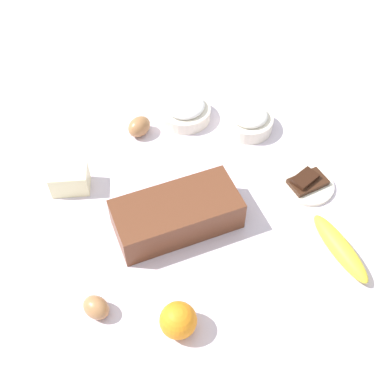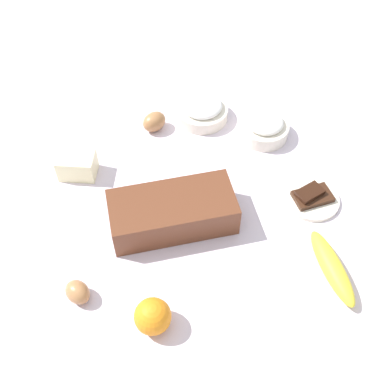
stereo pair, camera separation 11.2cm
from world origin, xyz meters
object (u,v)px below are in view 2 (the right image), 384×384
(loaf_pan, at_px, (173,211))
(egg_beside_bowl, at_px, (78,292))
(banana, at_px, (332,267))
(sugar_bowl, at_px, (202,110))
(flour_bowl, at_px, (264,127))
(egg_near_butter, at_px, (154,122))
(orange_fruit, at_px, (153,316))
(chocolate_plate, at_px, (312,198))
(butter_block, at_px, (77,165))

(loaf_pan, distance_m, egg_beside_bowl, 0.27)
(banana, xyz_separation_m, egg_beside_bowl, (0.53, -0.04, 0.00))
(sugar_bowl, distance_m, egg_beside_bowl, 0.61)
(flour_bowl, xyz_separation_m, egg_beside_bowl, (0.51, 0.39, -0.01))
(flour_bowl, height_order, egg_near_butter, flour_bowl)
(sugar_bowl, bearing_deg, orange_fruit, 69.55)
(sugar_bowl, height_order, orange_fruit, orange_fruit)
(banana, height_order, chocolate_plate, banana)
(loaf_pan, height_order, chocolate_plate, loaf_pan)
(butter_block, bearing_deg, egg_beside_bowl, 87.71)
(orange_fruit, relative_size, butter_block, 0.82)
(butter_block, xyz_separation_m, chocolate_plate, (-0.54, 0.19, -0.02))
(egg_near_butter, bearing_deg, loaf_pan, 89.66)
(egg_beside_bowl, bearing_deg, loaf_pan, -145.62)
(banana, bearing_deg, orange_fruit, 6.81)
(banana, height_order, egg_near_butter, egg_near_butter)
(flour_bowl, relative_size, chocolate_plate, 1.00)
(flour_bowl, relative_size, butter_block, 1.45)
(egg_beside_bowl, bearing_deg, banana, 175.55)
(loaf_pan, distance_m, sugar_bowl, 0.36)
(flour_bowl, relative_size, orange_fruit, 1.77)
(chocolate_plate, bearing_deg, sugar_bowl, -59.43)
(loaf_pan, height_order, butter_block, loaf_pan)
(sugar_bowl, relative_size, egg_near_butter, 2.10)
(sugar_bowl, height_order, egg_near_butter, sugar_bowl)
(sugar_bowl, height_order, butter_block, sugar_bowl)
(egg_near_butter, xyz_separation_m, egg_beside_bowl, (0.22, 0.47, -0.00))
(sugar_bowl, distance_m, butter_block, 0.37)
(loaf_pan, bearing_deg, flour_bowl, -142.07)
(loaf_pan, bearing_deg, egg_near_butter, -92.42)
(chocolate_plate, bearing_deg, butter_block, -19.47)
(egg_beside_bowl, xyz_separation_m, chocolate_plate, (-0.56, -0.15, -0.01))
(flour_bowl, xyz_separation_m, orange_fruit, (0.36, 0.48, 0.01))
(butter_block, relative_size, chocolate_plate, 0.69)
(orange_fruit, height_order, butter_block, orange_fruit)
(sugar_bowl, xyz_separation_m, butter_block, (0.34, 0.14, 0.00))
(banana, distance_m, egg_beside_bowl, 0.53)
(chocolate_plate, bearing_deg, egg_near_butter, -43.60)
(sugar_bowl, bearing_deg, loaf_pan, 67.95)
(egg_beside_bowl, bearing_deg, flour_bowl, -142.35)
(flour_bowl, xyz_separation_m, chocolate_plate, (-0.05, 0.24, -0.02))
(loaf_pan, relative_size, egg_near_butter, 4.22)
(banana, height_order, egg_beside_bowl, egg_beside_bowl)
(orange_fruit, bearing_deg, chocolate_plate, -149.88)
(banana, xyz_separation_m, chocolate_plate, (-0.03, -0.19, -0.01))
(orange_fruit, distance_m, egg_beside_bowl, 0.17)
(loaf_pan, distance_m, orange_fruit, 0.25)
(loaf_pan, height_order, orange_fruit, loaf_pan)
(orange_fruit, bearing_deg, banana, -173.19)
(flour_bowl, distance_m, banana, 0.43)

